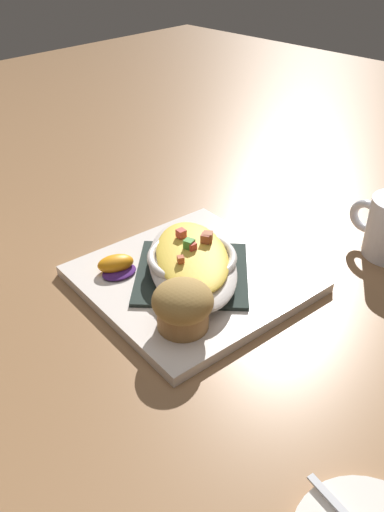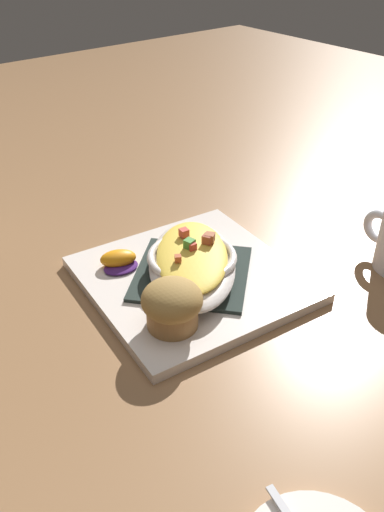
# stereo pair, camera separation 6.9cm
# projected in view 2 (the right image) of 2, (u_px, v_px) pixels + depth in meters

# --- Properties ---
(ground_plane) EXTENTS (2.60, 2.60, 0.00)m
(ground_plane) POSITION_uv_depth(u_px,v_px,m) (192.00, 283.00, 0.71)
(ground_plane) COLOR #8F6641
(square_plate) EXTENTS (0.29, 0.29, 0.01)m
(square_plate) POSITION_uv_depth(u_px,v_px,m) (192.00, 279.00, 0.71)
(square_plate) COLOR white
(square_plate) RESTS_ON ground_plane
(folded_napkin) EXTENTS (0.21, 0.21, 0.01)m
(folded_napkin) POSITION_uv_depth(u_px,v_px,m) (192.00, 273.00, 0.71)
(folded_napkin) COLOR #26312D
(folded_napkin) RESTS_ON square_plate
(gratin_dish) EXTENTS (0.22, 0.23, 0.05)m
(gratin_dish) POSITION_uv_depth(u_px,v_px,m) (192.00, 260.00, 0.69)
(gratin_dish) COLOR silver
(gratin_dish) RESTS_ON folded_napkin
(muffin) EXTENTS (0.07, 0.07, 0.06)m
(muffin) POSITION_uv_depth(u_px,v_px,m) (172.00, 304.00, 0.61)
(muffin) COLOR #A37442
(muffin) RESTS_ON square_plate
(orange_garnish) EXTENTS (0.06, 0.05, 0.02)m
(orange_garnish) POSITION_uv_depth(u_px,v_px,m) (119.00, 260.00, 0.72)
(orange_garnish) COLOR #451E66
(orange_garnish) RESTS_ON square_plate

